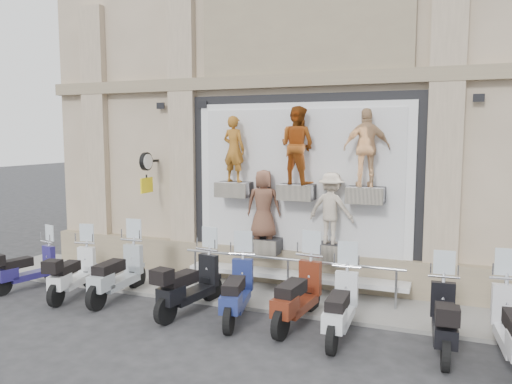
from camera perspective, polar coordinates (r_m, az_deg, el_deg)
ground at (r=9.52m, az=-0.15°, el=-15.75°), size 90.00×90.00×0.00m
sidewalk at (r=11.36m, az=3.82°, el=-11.79°), size 16.00×2.20×0.08m
building at (r=15.72m, az=9.60°, el=15.18°), size 14.00×8.60×12.00m
shop_vitrine at (r=11.45m, az=5.31°, el=0.47°), size 5.60×0.90×4.30m
guard_rail at (r=11.15m, az=3.68°, el=-9.87°), size 5.06×0.10×0.93m
clock_sign_bracket at (r=12.86m, az=-12.39°, el=2.77°), size 0.10×0.80×1.02m
scooter_a at (r=12.96m, az=-24.65°, el=-6.96°), size 0.96×1.85×1.44m
scooter_b at (r=11.96m, az=-20.18°, el=-7.60°), size 0.89×1.97×1.55m
scooter_c at (r=11.45m, az=-15.58°, el=-7.68°), size 0.69×2.10×1.69m
scooter_d at (r=10.31m, az=-7.55°, el=-9.13°), size 0.95×2.13×1.67m
scooter_e at (r=9.86m, az=-2.21°, el=-9.88°), size 1.00×2.10×1.65m
scooter_f at (r=9.59m, az=4.80°, el=-10.16°), size 0.84×2.16×1.71m
scooter_g at (r=9.13m, az=9.66°, el=-11.40°), size 0.63×2.02×1.63m
scooter_h at (r=9.02m, az=20.76°, el=-12.08°), size 0.69×1.99×1.59m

